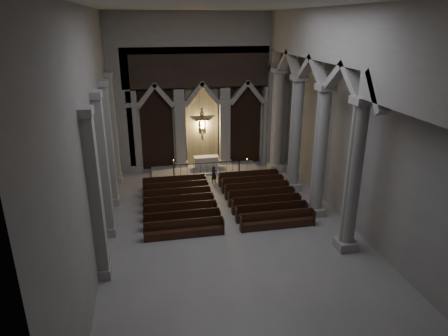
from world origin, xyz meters
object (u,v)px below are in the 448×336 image
altar_rail (207,167)px  candle_stand_right (247,171)px  candle_stand_left (174,173)px  pews (221,202)px  altar (206,162)px  worshipper (214,175)px

altar_rail → candle_stand_right: bearing=-12.1°
candle_stand_right → candle_stand_left: bearing=174.1°
candle_stand_left → pews: 6.28m
altar → worshipper: 2.83m
altar_rail → worshipper: worshipper is taller
candle_stand_right → worshipper: bearing=-158.2°
candle_stand_left → candle_stand_right: size_ratio=1.07×
altar → candle_stand_right: 3.39m
candle_stand_right → altar_rail: bearing=167.9°
altar_rail → worshipper: (0.25, -1.76, -0.03)m
altar → candle_stand_right: candle_stand_right is taller
altar_rail → pews: size_ratio=0.53×
candle_stand_left → worshipper: size_ratio=1.12×
candle_stand_left → altar_rail: bearing=1.6°
candle_stand_left → worshipper: candle_stand_left is taller
pews → candle_stand_right: bearing=59.6°
altar_rail → candle_stand_left: (-2.56, -0.07, -0.29)m
candle_stand_left → pews: bearing=-65.9°
altar_rail → candle_stand_left: candle_stand_left is taller
pews → altar: bearing=89.0°
candle_stand_left → pews: candle_stand_left is taller
candle_stand_right → worshipper: 3.00m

